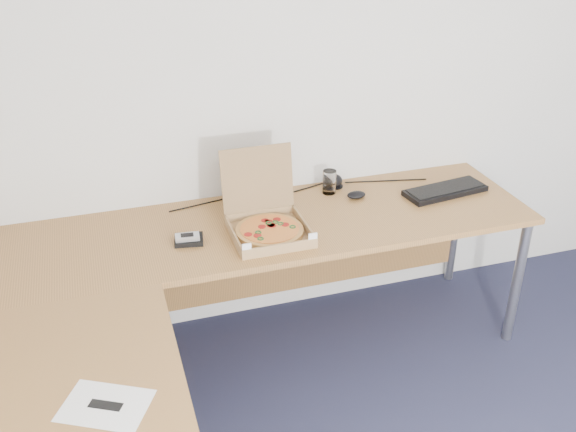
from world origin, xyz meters
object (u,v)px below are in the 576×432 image
object	(u,v)px
desk	(222,290)
drinking_glass	(329,182)
keyboard	(445,191)
pizza_box	(268,225)
wallet	(189,240)

from	to	relation	value
desk	drinking_glass	size ratio (longest dim) A/B	20.66
drinking_glass	keyboard	distance (m)	0.59
pizza_box	keyboard	world-z (taller)	pizza_box
drinking_glass	keyboard	xyz separation A→B (m)	(0.56, -0.18, -0.05)
desk	drinking_glass	world-z (taller)	drinking_glass
drinking_glass	desk	bearing A→B (deg)	-137.34
drinking_glass	keyboard	world-z (taller)	drinking_glass
pizza_box	keyboard	xyz separation A→B (m)	(0.97, 0.13, -0.03)
desk	keyboard	xyz separation A→B (m)	(1.26, 0.46, 0.04)
desk	pizza_box	distance (m)	0.45
pizza_box	drinking_glass	distance (m)	0.52
wallet	keyboard	bearing A→B (deg)	14.04
desk	drinking_glass	bearing A→B (deg)	42.66
desk	wallet	distance (m)	0.38
desk	drinking_glass	distance (m)	0.96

